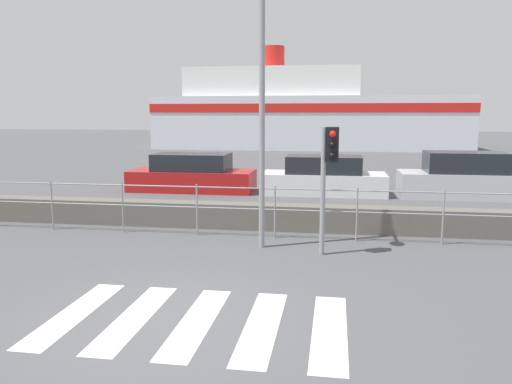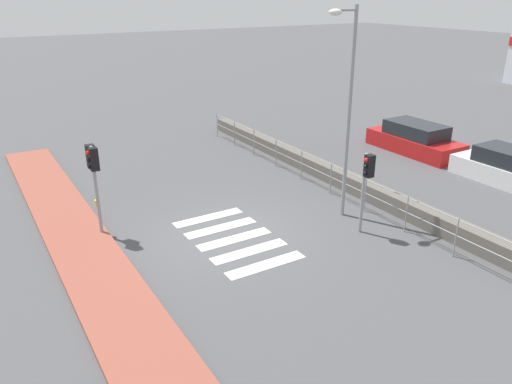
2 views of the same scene
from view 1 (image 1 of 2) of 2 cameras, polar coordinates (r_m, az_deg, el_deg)
ground_plane at (r=7.22m, az=-10.11°, el=-14.15°), size 160.00×160.00×0.00m
crosswalk at (r=7.10m, az=-6.76°, el=-14.45°), size 4.05×2.40×0.01m
seawall at (r=12.39m, az=-1.55°, el=-2.75°), size 22.38×0.55×0.62m
harbor_fence at (r=11.46m, az=-2.37°, el=-1.27°), size 20.18×0.04×1.20m
traffic_light_far at (r=9.90m, az=8.34°, el=3.43°), size 0.34×0.32×2.56m
streetlamp at (r=10.25m, az=0.55°, el=15.90°), size 0.32×1.04×6.64m
ferry_boat at (r=42.09m, az=5.25°, el=8.81°), size 24.91×7.30×8.32m
parked_car_red at (r=18.59m, az=-7.30°, el=1.95°), size 4.55×1.80×1.38m
parked_car_white at (r=17.85m, az=7.74°, el=1.63°), size 4.35×1.73×1.36m
parked_car_silver at (r=18.36m, az=22.66°, el=1.47°), size 4.25×1.75×1.55m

